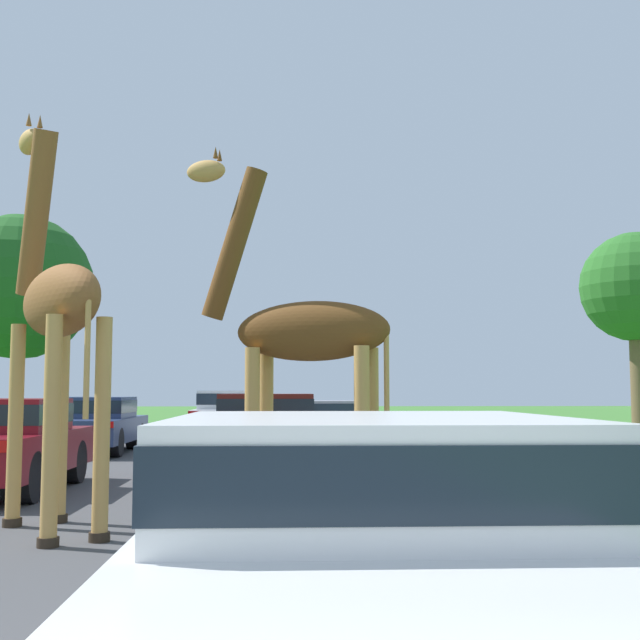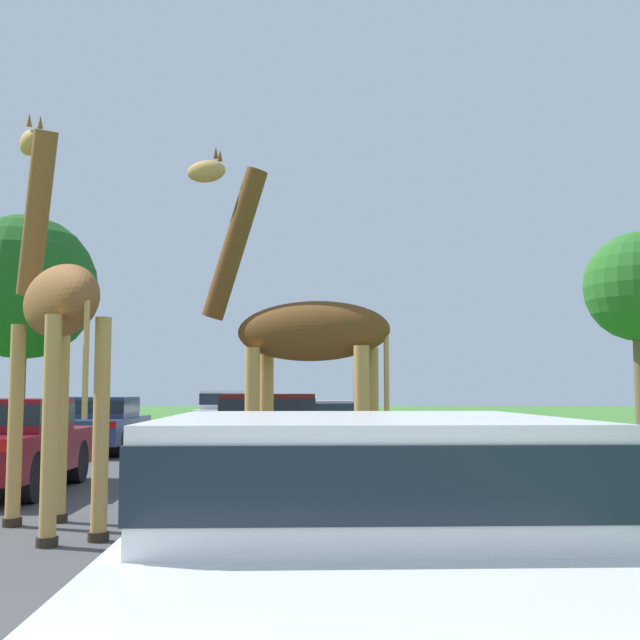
% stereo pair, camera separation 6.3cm
% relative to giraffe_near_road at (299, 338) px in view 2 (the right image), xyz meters
% --- Properties ---
extents(road, '(8.36, 120.00, 0.00)m').
position_rel_giraffe_near_road_xyz_m(road, '(-1.42, 19.13, -2.15)').
color(road, '#424244').
rests_on(road, ground).
extents(giraffe_near_road, '(2.78, 1.33, 4.76)m').
position_rel_giraffe_near_road_xyz_m(giraffe_near_road, '(0.00, 0.00, 0.00)').
color(giraffe_near_road, tan).
rests_on(giraffe_near_road, ground).
extents(giraffe_companion, '(1.78, 2.55, 4.86)m').
position_rel_giraffe_near_road_xyz_m(giraffe_companion, '(-2.67, -1.52, 0.22)').
color(giraffe_companion, tan).
rests_on(giraffe_companion, ground).
extents(car_lead_maroon, '(1.96, 4.40, 1.36)m').
position_rel_giraffe_near_road_xyz_m(car_lead_maroon, '(0.19, -6.55, -1.42)').
color(car_lead_maroon, silver).
rests_on(car_lead_maroon, ground).
extents(car_queue_right, '(1.97, 4.63, 1.49)m').
position_rel_giraffe_near_road_xyz_m(car_queue_right, '(-1.87, 14.62, -1.36)').
color(car_queue_right, silver).
rests_on(car_queue_right, ground).
extents(car_queue_left, '(1.90, 4.42, 1.43)m').
position_rel_giraffe_near_road_xyz_m(car_queue_left, '(-0.52, 5.03, -1.38)').
color(car_queue_left, '#561914').
rests_on(car_queue_left, ground).
extents(car_far_ahead, '(1.84, 3.99, 1.36)m').
position_rel_giraffe_near_road_xyz_m(car_far_ahead, '(-4.37, 1.82, -1.42)').
color(car_far_ahead, maroon).
rests_on(car_far_ahead, ground).
extents(car_verge_right, '(1.84, 4.43, 1.34)m').
position_rel_giraffe_near_road_xyz_m(car_verge_right, '(-4.76, 9.43, -1.43)').
color(car_verge_right, navy).
rests_on(car_verge_right, ground).
extents(car_rear_follower, '(1.70, 3.94, 1.24)m').
position_rel_giraffe_near_road_xyz_m(car_rear_follower, '(0.94, 9.71, -1.48)').
color(car_rear_follower, gray).
rests_on(car_rear_follower, ground).
extents(tree_left_edge, '(3.84, 3.84, 7.05)m').
position_rel_giraffe_near_road_xyz_m(tree_left_edge, '(12.13, 17.06, 2.90)').
color(tree_left_edge, brown).
rests_on(tree_left_edge, ground).
extents(tree_centre_back, '(5.66, 5.66, 8.38)m').
position_rel_giraffe_near_road_xyz_m(tree_centre_back, '(-10.52, 21.32, 3.38)').
color(tree_centre_back, brown).
rests_on(tree_centre_back, ground).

